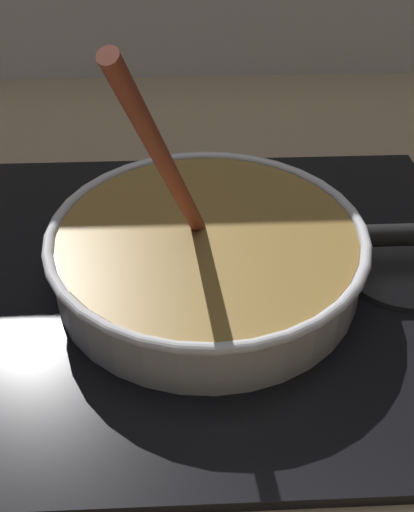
% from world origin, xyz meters
% --- Properties ---
extents(ground, '(2.40, 1.60, 0.04)m').
position_xyz_m(ground, '(0.00, 0.00, -0.02)').
color(ground, '#9E8466').
extents(hob_plate, '(0.56, 0.48, 0.01)m').
position_xyz_m(hob_plate, '(0.03, 0.23, 0.01)').
color(hob_plate, black).
rests_on(hob_plate, ground).
extents(burner_ring, '(0.17, 0.17, 0.01)m').
position_xyz_m(burner_ring, '(0.03, 0.23, 0.02)').
color(burner_ring, '#592D0C').
rests_on(burner_ring, hob_plate).
extents(spare_burner, '(0.12, 0.12, 0.01)m').
position_xyz_m(spare_burner, '(0.23, 0.23, 0.01)').
color(spare_burner, '#262628').
rests_on(spare_burner, hob_plate).
extents(cooking_pan, '(0.43, 0.31, 0.28)m').
position_xyz_m(cooking_pan, '(0.03, 0.23, 0.05)').
color(cooking_pan, silver).
rests_on(cooking_pan, hob_plate).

